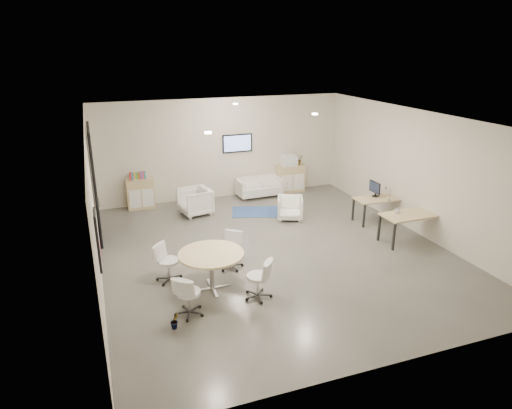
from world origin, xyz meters
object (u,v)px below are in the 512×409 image
at_px(desk_rear, 378,200).
at_px(desk_front, 410,217).
at_px(armchair_right, 290,207).
at_px(armchair_left, 195,200).
at_px(loveseat, 259,187).
at_px(sideboard_left, 141,194).
at_px(sideboard_right, 290,178).
at_px(round_table, 211,257).

relative_size(desk_rear, desk_front, 0.93).
bearing_deg(armchair_right, armchair_left, 174.45).
relative_size(loveseat, armchair_left, 1.71).
height_order(sideboard_left, sideboard_right, sideboard_right).
height_order(desk_rear, desk_front, desk_front).
bearing_deg(desk_rear, armchair_right, 158.67).
bearing_deg(round_table, loveseat, 60.83).
bearing_deg(sideboard_left, loveseat, -1.94).
relative_size(sideboard_right, loveseat, 0.62).
height_order(sideboard_left, loveseat, sideboard_left).
relative_size(armchair_right, desk_front, 0.50).
bearing_deg(sideboard_left, round_table, -81.89).
height_order(loveseat, round_table, round_table).
distance_m(sideboard_left, desk_front, 7.81).
bearing_deg(armchair_left, desk_front, 40.00).
bearing_deg(round_table, desk_rear, 21.46).
bearing_deg(armchair_left, round_table, -19.04).
xyz_separation_m(loveseat, round_table, (-3.01, -5.39, 0.43)).
xyz_separation_m(sideboard_right, armchair_left, (-3.54, -1.08, -0.03)).
relative_size(sideboard_right, round_table, 0.69).
distance_m(armchair_right, desk_front, 3.32).
bearing_deg(armchair_left, armchair_right, 51.28).
relative_size(desk_rear, round_table, 1.02).
height_order(armchair_left, round_table, armchair_left).
relative_size(sideboard_right, armchair_left, 1.06).
distance_m(armchair_left, desk_rear, 5.25).
distance_m(loveseat, round_table, 6.19).
bearing_deg(loveseat, sideboard_left, 175.37).
bearing_deg(desk_front, loveseat, 114.69).
distance_m(armchair_left, round_table, 4.48).
bearing_deg(armchair_left, desk_rear, 53.28).
height_order(armchair_right, round_table, round_table).
xyz_separation_m(sideboard_left, loveseat, (3.79, -0.13, -0.16)).
xyz_separation_m(sideboard_left, sideboard_right, (4.98, -0.01, 0.00)).
bearing_deg(desk_rear, desk_front, -90.64).
bearing_deg(armchair_right, sideboard_right, 88.42).
relative_size(loveseat, desk_rear, 1.09).
distance_m(loveseat, desk_rear, 4.05).
distance_m(armchair_right, desk_rear, 2.48).
xyz_separation_m(loveseat, desk_rear, (2.36, -3.28, 0.32)).
xyz_separation_m(armchair_left, armchair_right, (2.46, -1.31, -0.07)).
xyz_separation_m(loveseat, armchair_right, (0.11, -2.28, 0.07)).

